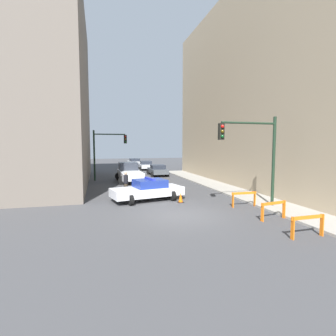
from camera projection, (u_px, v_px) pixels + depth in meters
name	position (u px, v px, depth m)	size (l,w,h in m)	color
ground_plane	(179.00, 215.00, 13.74)	(120.00, 120.00, 0.00)	#424244
sidewalk_right	(280.00, 207.00, 15.34)	(2.40, 44.00, 0.12)	#9E998E
building_corner_left	(4.00, 91.00, 23.35)	(14.00, 20.00, 17.03)	#6B6056
building_right	(292.00, 91.00, 24.15)	(12.00, 28.00, 17.40)	tan
traffic_light_near	(256.00, 148.00, 14.98)	(3.64, 0.35, 5.20)	black
traffic_light_far	(105.00, 148.00, 27.17)	(3.44, 0.35, 5.20)	black
police_car	(148.00, 190.00, 17.39)	(4.99, 2.99, 1.52)	white
white_truck	(129.00, 173.00, 26.45)	(2.73, 5.45, 1.90)	silver
parked_car_near	(158.00, 170.00, 31.72)	(2.32, 4.33, 1.31)	#474C51
parked_car_mid	(146.00, 165.00, 39.38)	(2.35, 4.34, 1.31)	silver
parked_car_far	(134.00, 162.00, 46.68)	(2.47, 4.42, 1.31)	silver
pedestrian_crossing	(126.00, 183.00, 19.64)	(0.51, 0.51, 1.66)	#382D23
barrier_front	(308.00, 223.00, 10.37)	(1.60, 0.20, 0.90)	orange
barrier_mid	(274.00, 207.00, 12.89)	(1.59, 0.41, 0.90)	orange
barrier_back	(244.00, 197.00, 15.58)	(1.60, 0.19, 0.90)	orange
traffic_cone	(181.00, 198.00, 16.81)	(0.36, 0.36, 0.66)	black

